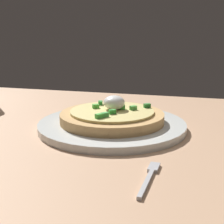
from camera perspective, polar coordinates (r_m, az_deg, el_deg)
The scene contains 4 objects.
dining_table at distance 64.84cm, azimuth -3.64°, elevation -4.22°, with size 127.84×74.54×2.28cm, color tan.
plate at distance 65.67cm, azimuth -0.00°, elevation -2.27°, with size 28.62×28.62×1.37cm, color silver.
pizza at distance 65.19cm, azimuth 0.02°, elevation -0.64°, with size 20.16×20.16×5.06cm.
fork at distance 45.53cm, azimuth 6.41°, elevation -10.72°, with size 1.52×10.71×0.50cm.
Camera 1 is at (-19.85, 58.18, 21.76)cm, focal length 54.04 mm.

